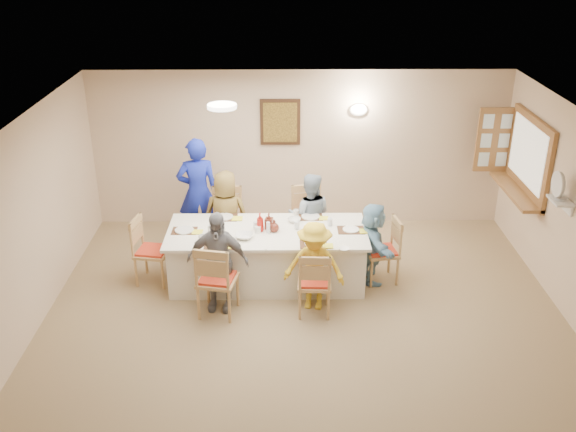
{
  "coord_description": "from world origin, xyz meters",
  "views": [
    {
      "loc": [
        -0.28,
        -6.12,
        4.48
      ],
      "look_at": [
        -0.2,
        1.4,
        1.05
      ],
      "focal_mm": 40.0,
      "sensor_mm": 36.0,
      "label": 1
    }
  ],
  "objects_px": {
    "desk_fan": "(560,189)",
    "diner_front_left": "(218,261)",
    "serving_hatch": "(529,156)",
    "condiment_ketchup": "(260,222)",
    "diner_front_right": "(314,266)",
    "diner_back_left": "(226,216)",
    "chair_left_end": "(152,250)",
    "chair_right_end": "(382,250)",
    "chair_back_right": "(309,222)",
    "dining_table": "(267,256)",
    "chair_back_left": "(227,223)",
    "diner_back_right": "(310,217)",
    "diner_right_end": "(373,243)",
    "chair_front_left": "(217,278)",
    "chair_front_right": "(314,281)",
    "caregiver": "(198,192)"
  },
  "relations": [
    {
      "from": "chair_front_left",
      "to": "diner_front_left",
      "type": "xyz_separation_m",
      "value": [
        0.0,
        0.12,
        0.17
      ]
    },
    {
      "from": "chair_left_end",
      "to": "diner_front_left",
      "type": "xyz_separation_m",
      "value": [
        0.95,
        -0.68,
        0.2
      ]
    },
    {
      "from": "desk_fan",
      "to": "chair_right_end",
      "type": "bearing_deg",
      "value": 165.64
    },
    {
      "from": "chair_left_end",
      "to": "diner_back_left",
      "type": "distance_m",
      "value": 1.19
    },
    {
      "from": "serving_hatch",
      "to": "chair_front_right",
      "type": "relative_size",
      "value": 1.68
    },
    {
      "from": "chair_back_right",
      "to": "dining_table",
      "type": "bearing_deg",
      "value": -138.62
    },
    {
      "from": "chair_left_end",
      "to": "diner_back_right",
      "type": "height_order",
      "value": "diner_back_right"
    },
    {
      "from": "diner_back_left",
      "to": "condiment_ketchup",
      "type": "relative_size",
      "value": 5.18
    },
    {
      "from": "chair_back_right",
      "to": "chair_left_end",
      "type": "height_order",
      "value": "chair_back_right"
    },
    {
      "from": "serving_hatch",
      "to": "chair_front_left",
      "type": "relative_size",
      "value": 1.51
    },
    {
      "from": "diner_right_end",
      "to": "diner_back_left",
      "type": "bearing_deg",
      "value": 64.28
    },
    {
      "from": "chair_left_end",
      "to": "chair_right_end",
      "type": "bearing_deg",
      "value": -80.51
    },
    {
      "from": "chair_front_right",
      "to": "diner_right_end",
      "type": "bearing_deg",
      "value": -133.11
    },
    {
      "from": "dining_table",
      "to": "diner_back_left",
      "type": "height_order",
      "value": "diner_back_left"
    },
    {
      "from": "diner_front_right",
      "to": "diner_back_left",
      "type": "bearing_deg",
      "value": 142.21
    },
    {
      "from": "serving_hatch",
      "to": "condiment_ketchup",
      "type": "bearing_deg",
      "value": -167.38
    },
    {
      "from": "chair_back_left",
      "to": "condiment_ketchup",
      "type": "relative_size",
      "value": 3.88
    },
    {
      "from": "dining_table",
      "to": "chair_right_end",
      "type": "height_order",
      "value": "chair_right_end"
    },
    {
      "from": "dining_table",
      "to": "caregiver",
      "type": "relative_size",
      "value": 1.58
    },
    {
      "from": "diner_front_right",
      "to": "condiment_ketchup",
      "type": "height_order",
      "value": "diner_front_right"
    },
    {
      "from": "chair_front_right",
      "to": "diner_front_left",
      "type": "xyz_separation_m",
      "value": [
        -1.2,
        0.12,
        0.22
      ]
    },
    {
      "from": "dining_table",
      "to": "chair_front_left",
      "type": "relative_size",
      "value": 2.67
    },
    {
      "from": "serving_hatch",
      "to": "chair_left_end",
      "type": "distance_m",
      "value": 5.4
    },
    {
      "from": "chair_front_right",
      "to": "diner_front_right",
      "type": "distance_m",
      "value": 0.19
    },
    {
      "from": "chair_back_left",
      "to": "chair_back_right",
      "type": "bearing_deg",
      "value": -1.58
    },
    {
      "from": "chair_front_right",
      "to": "diner_back_right",
      "type": "bearing_deg",
      "value": -87.4
    },
    {
      "from": "serving_hatch",
      "to": "diner_front_left",
      "type": "distance_m",
      "value": 4.62
    },
    {
      "from": "chair_left_end",
      "to": "chair_right_end",
      "type": "distance_m",
      "value": 3.1
    },
    {
      "from": "diner_back_left",
      "to": "diner_right_end",
      "type": "bearing_deg",
      "value": 165.49
    },
    {
      "from": "chair_right_end",
      "to": "diner_back_left",
      "type": "height_order",
      "value": "diner_back_left"
    },
    {
      "from": "chair_back_right",
      "to": "diner_back_left",
      "type": "bearing_deg",
      "value": 173.96
    },
    {
      "from": "caregiver",
      "to": "condiment_ketchup",
      "type": "relative_size",
      "value": 6.5
    },
    {
      "from": "chair_back_right",
      "to": "chair_left_end",
      "type": "distance_m",
      "value": 2.29
    },
    {
      "from": "chair_front_left",
      "to": "chair_left_end",
      "type": "height_order",
      "value": "chair_front_left"
    },
    {
      "from": "diner_back_left",
      "to": "diner_back_right",
      "type": "height_order",
      "value": "diner_back_left"
    },
    {
      "from": "chair_front_left",
      "to": "caregiver",
      "type": "distance_m",
      "value": 2.03
    },
    {
      "from": "chair_left_end",
      "to": "diner_back_right",
      "type": "relative_size",
      "value": 0.72
    },
    {
      "from": "chair_back_right",
      "to": "condiment_ketchup",
      "type": "bearing_deg",
      "value": -141.98
    },
    {
      "from": "diner_back_right",
      "to": "desk_fan",
      "type": "bearing_deg",
      "value": 162.02
    },
    {
      "from": "chair_front_left",
      "to": "chair_left_end",
      "type": "bearing_deg",
      "value": -28.7
    },
    {
      "from": "diner_right_end",
      "to": "condiment_ketchup",
      "type": "height_order",
      "value": "diner_right_end"
    },
    {
      "from": "diner_back_left",
      "to": "serving_hatch",
      "type": "bearing_deg",
      "value": -173.89
    },
    {
      "from": "desk_fan",
      "to": "diner_back_left",
      "type": "xyz_separation_m",
      "value": [
        -4.18,
        1.2,
        -0.88
      ]
    },
    {
      "from": "diner_back_left",
      "to": "diner_front_right",
      "type": "height_order",
      "value": "diner_back_left"
    },
    {
      "from": "serving_hatch",
      "to": "chair_back_right",
      "type": "distance_m",
      "value": 3.24
    },
    {
      "from": "dining_table",
      "to": "chair_right_end",
      "type": "distance_m",
      "value": 1.55
    },
    {
      "from": "dining_table",
      "to": "chair_left_end",
      "type": "height_order",
      "value": "chair_left_end"
    },
    {
      "from": "diner_right_end",
      "to": "diner_front_right",
      "type": "bearing_deg",
      "value": 122.56
    },
    {
      "from": "desk_fan",
      "to": "diner_front_left",
      "type": "height_order",
      "value": "desk_fan"
    },
    {
      "from": "dining_table",
      "to": "diner_back_right",
      "type": "distance_m",
      "value": 0.95
    }
  ]
}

